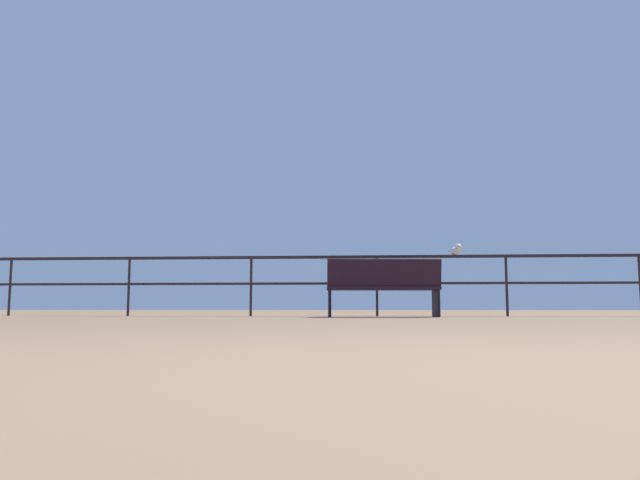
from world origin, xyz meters
name	(u,v)px	position (x,y,z in m)	size (l,w,h in m)	color
ground_plane	(461,369)	(0.00, 0.00, 0.00)	(60.00, 60.00, 0.00)	brown
pier_railing	(377,271)	(0.00, 8.64, 0.76)	(25.72, 0.05, 1.02)	black
bench_near_left	(383,285)	(0.08, 7.72, 0.49)	(1.75, 0.80, 0.88)	black
seagull_on_rail	(456,250)	(1.32, 8.62, 1.10)	(0.22, 0.36, 0.17)	white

